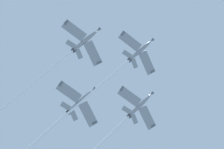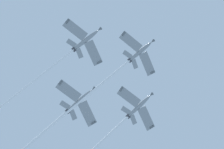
# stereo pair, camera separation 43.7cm
# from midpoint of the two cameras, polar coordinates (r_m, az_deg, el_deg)

# --- Properties ---
(jet_lead) EXTENTS (20.15, 42.80, 19.07)m
(jet_lead) POSITION_cam_midpoint_polar(r_m,az_deg,el_deg) (127.88, 2.34, 1.93)
(jet_lead) COLOR gray
(jet_left_wing) EXTENTS (20.15, 44.01, 19.42)m
(jet_left_wing) POSITION_cam_midpoint_polar(r_m,az_deg,el_deg) (126.44, 2.05, -7.60)
(jet_left_wing) COLOR gray
(jet_right_wing) EXTENTS (20.15, 49.25, 22.17)m
(jet_right_wing) POSITION_cam_midpoint_polar(r_m,az_deg,el_deg) (121.74, -7.27, 3.62)
(jet_right_wing) COLOR gray
(jet_slot) EXTENTS (20.14, 46.54, 21.83)m
(jet_slot) POSITION_cam_midpoint_polar(r_m,az_deg,el_deg) (120.44, -9.32, -7.63)
(jet_slot) COLOR gray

